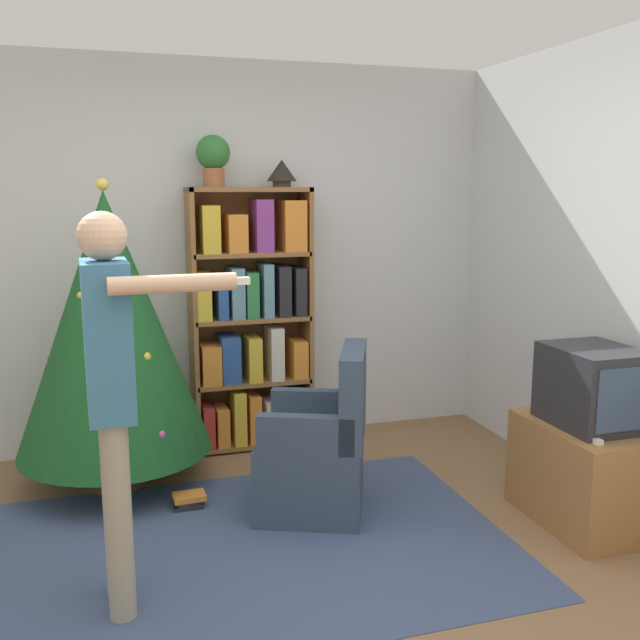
# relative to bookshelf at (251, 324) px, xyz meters

# --- Properties ---
(ground_plane) EXTENTS (14.00, 14.00, 0.00)m
(ground_plane) POSITION_rel_bookshelf_xyz_m (-0.30, -1.96, -0.85)
(ground_plane) COLOR #846042
(wall_back) EXTENTS (8.00, 0.10, 2.60)m
(wall_back) POSITION_rel_bookshelf_xyz_m (-0.30, 0.23, 0.45)
(wall_back) COLOR silver
(wall_back) RESTS_ON ground_plane
(area_rug) EXTENTS (2.79, 1.79, 0.01)m
(area_rug) POSITION_rel_bookshelf_xyz_m (-0.42, -1.42, -0.85)
(area_rug) COLOR #3D4C70
(area_rug) RESTS_ON ground_plane
(bookshelf) EXTENTS (0.81, 0.31, 1.77)m
(bookshelf) POSITION_rel_bookshelf_xyz_m (0.00, 0.00, 0.00)
(bookshelf) COLOR brown
(bookshelf) RESTS_ON ground_plane
(tv_stand) EXTENTS (0.52, 0.73, 0.54)m
(tv_stand) POSITION_rel_bookshelf_xyz_m (1.45, -1.66, -0.58)
(tv_stand) COLOR #996638
(tv_stand) RESTS_ON ground_plane
(television) EXTENTS (0.40, 0.49, 0.41)m
(television) POSITION_rel_bookshelf_xyz_m (1.45, -1.66, -0.11)
(television) COLOR #28282D
(television) RESTS_ON tv_stand
(game_remote) EXTENTS (0.04, 0.12, 0.02)m
(game_remote) POSITION_rel_bookshelf_xyz_m (1.30, -1.88, -0.30)
(game_remote) COLOR white
(game_remote) RESTS_ON tv_stand
(christmas_tree) EXTENTS (1.13, 1.13, 1.81)m
(christmas_tree) POSITION_rel_bookshelf_xyz_m (-0.92, -0.41, 0.12)
(christmas_tree) COLOR #4C3323
(christmas_tree) RESTS_ON ground_plane
(armchair) EXTENTS (0.74, 0.74, 0.92)m
(armchair) POSITION_rel_bookshelf_xyz_m (0.13, -1.11, -0.53)
(armchair) COLOR #334256
(armchair) RESTS_ON ground_plane
(standing_person) EXTENTS (0.64, 0.47, 1.67)m
(standing_person) POSITION_rel_bookshelf_xyz_m (-0.93, -1.74, 0.14)
(standing_person) COLOR #9E937F
(standing_person) RESTS_ON ground_plane
(potted_plant) EXTENTS (0.22, 0.22, 0.33)m
(potted_plant) POSITION_rel_bookshelf_xyz_m (-0.23, 0.01, 1.10)
(potted_plant) COLOR #935B38
(potted_plant) RESTS_ON bookshelf
(table_lamp) EXTENTS (0.20, 0.20, 0.18)m
(table_lamp) POSITION_rel_bookshelf_xyz_m (0.22, 0.01, 1.01)
(table_lamp) COLOR #473828
(table_lamp) RESTS_ON bookshelf
(book_pile_near_tree) EXTENTS (0.19, 0.18, 0.07)m
(book_pile_near_tree) POSITION_rel_bookshelf_xyz_m (-0.55, -0.86, -0.82)
(book_pile_near_tree) COLOR #232328
(book_pile_near_tree) RESTS_ON ground_plane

